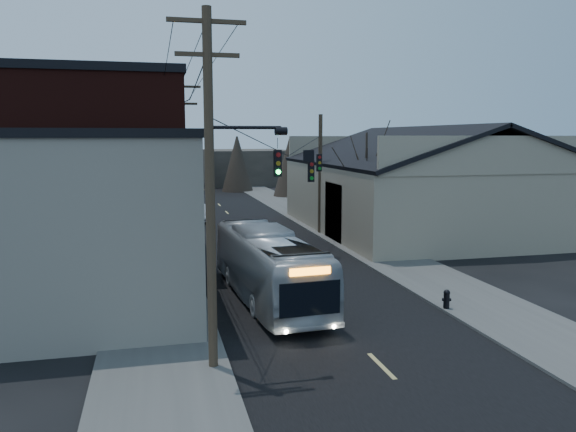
% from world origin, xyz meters
% --- Properties ---
extents(ground, '(160.00, 160.00, 0.00)m').
position_xyz_m(ground, '(0.00, 0.00, 0.00)').
color(ground, black).
rests_on(ground, ground).
extents(road_surface, '(9.00, 110.00, 0.02)m').
position_xyz_m(road_surface, '(0.00, 30.00, 0.01)').
color(road_surface, black).
rests_on(road_surface, ground).
extents(sidewalk_left, '(4.00, 110.00, 0.12)m').
position_xyz_m(sidewalk_left, '(-6.50, 30.00, 0.06)').
color(sidewalk_left, '#474744').
rests_on(sidewalk_left, ground).
extents(sidewalk_right, '(4.00, 110.00, 0.12)m').
position_xyz_m(sidewalk_right, '(6.50, 30.00, 0.06)').
color(sidewalk_right, '#474744').
rests_on(sidewalk_right, ground).
extents(building_clapboard, '(8.00, 8.00, 7.00)m').
position_xyz_m(building_clapboard, '(-9.00, 9.00, 3.50)').
color(building_clapboard, gray).
rests_on(building_clapboard, ground).
extents(building_brick, '(10.00, 12.00, 10.00)m').
position_xyz_m(building_brick, '(-10.00, 20.00, 5.00)').
color(building_brick, black).
rests_on(building_brick, ground).
extents(building_left_far, '(9.00, 14.00, 7.00)m').
position_xyz_m(building_left_far, '(-9.50, 36.00, 3.50)').
color(building_left_far, '#302C27').
rests_on(building_left_far, ground).
extents(warehouse, '(16.16, 20.60, 7.73)m').
position_xyz_m(warehouse, '(13.00, 25.00, 2.70)').
color(warehouse, gray).
rests_on(warehouse, ground).
extents(building_far_left, '(10.00, 12.00, 6.00)m').
position_xyz_m(building_far_left, '(-6.00, 65.00, 3.00)').
color(building_far_left, '#302C27').
rests_on(building_far_left, ground).
extents(building_far_right, '(12.00, 14.00, 5.00)m').
position_xyz_m(building_far_right, '(7.00, 70.00, 2.50)').
color(building_far_right, '#302C27').
rests_on(building_far_right, ground).
extents(bare_tree, '(0.40, 0.40, 7.20)m').
position_xyz_m(bare_tree, '(6.50, 20.00, 3.60)').
color(bare_tree, black).
rests_on(bare_tree, ground).
extents(utility_lines, '(11.24, 45.28, 10.50)m').
position_xyz_m(utility_lines, '(-3.11, 24.14, 4.95)').
color(utility_lines, '#382B1E').
rests_on(utility_lines, ground).
extents(bus, '(3.19, 10.82, 2.98)m').
position_xyz_m(bus, '(-1.92, 9.71, 1.49)').
color(bus, '#A5ABB1').
rests_on(bus, ground).
extents(parked_car, '(1.62, 4.17, 1.35)m').
position_xyz_m(parked_car, '(-3.00, 33.27, 0.68)').
color(parked_car, '#A7AAAF').
rests_on(parked_car, ground).
extents(fire_hydrant, '(0.37, 0.26, 0.77)m').
position_xyz_m(fire_hydrant, '(4.70, 6.50, 0.53)').
color(fire_hydrant, black).
rests_on(fire_hydrant, sidewalk_right).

